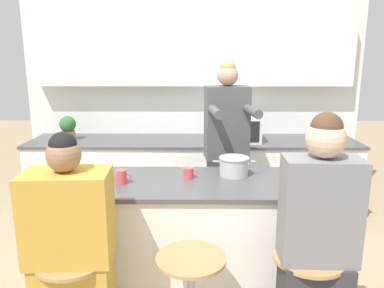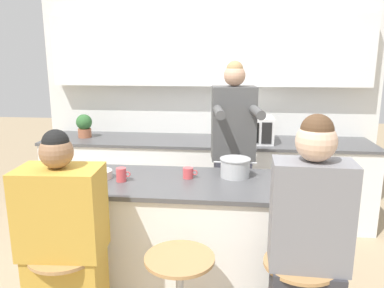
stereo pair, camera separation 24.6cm
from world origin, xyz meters
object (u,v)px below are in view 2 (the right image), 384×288
at_px(coffee_cup_far, 121,175).
at_px(banana_bunch, 296,183).
at_px(person_wrapped_blanket, 65,255).
at_px(fruit_bowl, 100,174).
at_px(cooking_pot, 235,167).
at_px(kitchen_island, 191,241).
at_px(person_seated_near, 307,263).
at_px(coffee_cup_near, 188,173).
at_px(person_cooking, 232,164).
at_px(potted_plant, 84,125).
at_px(microwave, 246,129).

height_order(coffee_cup_far, banana_bunch, coffee_cup_far).
height_order(person_wrapped_blanket, fruit_bowl, person_wrapped_blanket).
bearing_deg(banana_bunch, cooking_pot, 157.39).
height_order(kitchen_island, coffee_cup_far, coffee_cup_far).
relative_size(person_seated_near, banana_bunch, 10.00).
height_order(person_wrapped_blanket, coffee_cup_near, person_wrapped_blanket).
bearing_deg(coffee_cup_far, fruit_bowl, 164.42).
relative_size(coffee_cup_far, banana_bunch, 0.68).
xyz_separation_m(person_wrapped_blanket, person_seated_near, (1.35, 0.00, 0.04)).
bearing_deg(kitchen_island, fruit_bowl, -179.56).
bearing_deg(fruit_bowl, coffee_cup_near, 6.50).
distance_m(person_cooking, person_seated_near, 1.32).
xyz_separation_m(coffee_cup_far, potted_plant, (-0.86, 1.51, 0.06)).
bearing_deg(coffee_cup_near, person_cooking, 61.01).
distance_m(coffee_cup_near, banana_bunch, 0.74).
bearing_deg(person_cooking, potted_plant, 146.94).
bearing_deg(coffee_cup_near, person_seated_near, -43.15).
bearing_deg(cooking_pot, kitchen_island, -156.17).
height_order(kitchen_island, cooking_pot, cooking_pot).
height_order(cooking_pot, banana_bunch, cooking_pot).
xyz_separation_m(kitchen_island, banana_bunch, (0.71, -0.03, 0.48)).
relative_size(person_wrapped_blanket, microwave, 2.53).
height_order(fruit_bowl, coffee_cup_near, coffee_cup_near).
height_order(kitchen_island, potted_plant, potted_plant).
xyz_separation_m(person_cooking, microwave, (0.14, 0.77, 0.16)).
bearing_deg(cooking_pot, coffee_cup_near, -168.35).
xyz_separation_m(kitchen_island, coffee_cup_far, (-0.48, -0.05, 0.50)).
xyz_separation_m(person_cooking, banana_bunch, (0.42, -0.67, 0.08)).
height_order(person_wrapped_blanket, person_seated_near, person_seated_near).
relative_size(cooking_pot, coffee_cup_near, 2.91).
height_order(person_seated_near, banana_bunch, person_seated_near).
relative_size(person_cooking, microwave, 3.15).
relative_size(coffee_cup_far, potted_plant, 0.40).
bearing_deg(banana_bunch, potted_plant, 144.05).
bearing_deg(person_seated_near, kitchen_island, 140.92).
relative_size(cooking_pot, microwave, 0.56).
bearing_deg(person_cooking, kitchen_island, -120.85).
relative_size(person_cooking, person_seated_near, 1.16).
distance_m(person_cooking, banana_bunch, 0.79).
height_order(person_wrapped_blanket, microwave, person_wrapped_blanket).
bearing_deg(microwave, coffee_cup_far, -121.75).
xyz_separation_m(microwave, potted_plant, (-1.77, 0.05, 0.00)).
relative_size(kitchen_island, person_cooking, 0.95).
bearing_deg(banana_bunch, fruit_bowl, 178.77).
bearing_deg(person_seated_near, person_wrapped_blanket, -177.80).
height_order(coffee_cup_near, coffee_cup_far, coffee_cup_far).
bearing_deg(banana_bunch, person_seated_near, -92.00).
height_order(person_wrapped_blanket, banana_bunch, person_wrapped_blanket).
bearing_deg(person_wrapped_blanket, kitchen_island, 39.02).
bearing_deg(person_cooking, microwave, 73.64).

